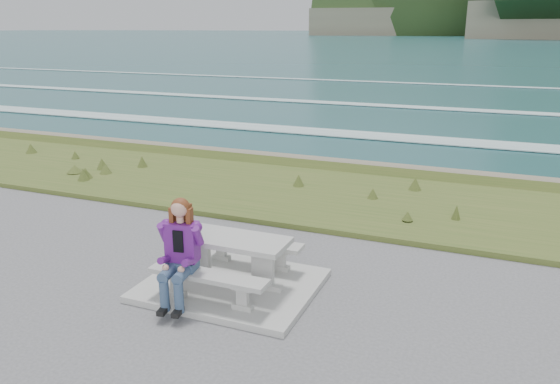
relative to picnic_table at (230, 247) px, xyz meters
The scene contains 8 objects.
concrete_slab 0.63m from the picnic_table, behind, with size 2.60×2.10×0.10m, color #AEAEA9.
picnic_table is the anchor object (origin of this frame).
bench_landward 0.74m from the picnic_table, 90.00° to the right, with size 1.80×0.35×0.45m.
bench_seaward 0.74m from the picnic_table, 90.00° to the left, with size 1.80×0.35×0.45m.
grass_verge 5.05m from the picnic_table, 90.00° to the left, with size 160.00×4.50×0.22m, color #3B531F.
shore_drop 7.93m from the picnic_table, 90.00° to the left, with size 160.00×0.80×2.20m, color #695F4E.
ocean 25.21m from the picnic_table, 90.00° to the left, with size 1600.00×1600.00×0.09m.
seated_woman 0.93m from the picnic_table, 114.49° to the right, with size 0.54×0.83×1.52m.
Camera 1 is at (3.61, -6.84, 3.89)m, focal length 35.00 mm.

